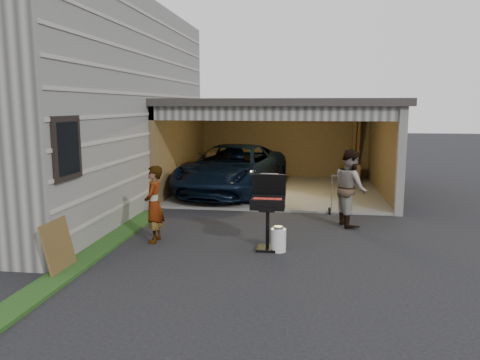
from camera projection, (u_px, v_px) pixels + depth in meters
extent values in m
plane|color=black|center=(218.00, 252.00, 8.76)|extent=(80.00, 80.00, 0.00)
cube|color=#474744|center=(34.00, 104.00, 13.08)|extent=(7.00, 11.00, 5.50)
cube|color=#193814|center=(80.00, 263.00, 8.09)|extent=(0.50, 8.00, 0.06)
cube|color=#605E59|center=(279.00, 190.00, 15.00)|extent=(6.50, 6.00, 0.06)
cube|color=#503F25|center=(284.00, 142.00, 17.65)|extent=(6.50, 0.15, 2.70)
cube|color=#503F25|center=(383.00, 151.00, 14.34)|extent=(0.15, 6.00, 2.70)
cube|color=#503F25|center=(182.00, 148.00, 15.24)|extent=(0.15, 6.00, 2.70)
cube|color=#2D2B28|center=(280.00, 103.00, 14.56)|extent=(6.80, 6.30, 0.20)
cube|color=#474744|center=(273.00, 114.00, 11.75)|extent=(6.50, 0.16, 0.36)
cube|color=beige|center=(277.00, 109.00, 12.93)|extent=(6.00, 2.40, 0.06)
cube|color=#474744|center=(401.00, 162.00, 11.46)|extent=(0.20, 0.18, 2.70)
cube|color=brown|center=(215.00, 171.00, 17.46)|extent=(0.60, 0.50, 0.50)
cube|color=brown|center=(214.00, 158.00, 17.39)|extent=(0.50, 0.45, 0.45)
cube|color=brown|center=(352.00, 172.00, 16.65)|extent=(0.55, 0.50, 0.60)
cube|color=#523F1C|center=(356.00, 147.00, 17.08)|extent=(0.24, 0.43, 2.20)
imported|color=black|center=(233.00, 171.00, 14.46)|extent=(3.25, 5.57, 1.46)
imported|color=silver|center=(154.00, 204.00, 9.33)|extent=(0.41, 0.59, 1.55)
imported|color=#502C1F|center=(350.00, 188.00, 10.60)|extent=(0.88, 1.01, 1.75)
cube|color=black|center=(267.00, 248.00, 8.92)|extent=(0.41, 0.41, 0.05)
cylinder|color=black|center=(268.00, 227.00, 8.85)|extent=(0.07, 0.07, 0.81)
cube|color=black|center=(268.00, 203.00, 8.78)|extent=(0.64, 0.45, 0.19)
cube|color=#59595B|center=(268.00, 199.00, 8.77)|extent=(0.58, 0.39, 0.01)
cube|color=black|center=(269.00, 185.00, 9.01)|extent=(0.64, 0.12, 0.45)
cylinder|color=silver|center=(278.00, 240.00, 8.79)|extent=(0.30, 0.30, 0.43)
cube|color=#523F1C|center=(58.00, 247.00, 7.67)|extent=(0.22, 0.78, 0.86)
cube|color=slate|center=(337.00, 214.00, 11.74)|extent=(0.35, 0.24, 0.04)
cylinder|color=black|center=(329.00, 211.00, 11.84)|extent=(0.06, 0.17, 0.17)
cylinder|color=black|center=(344.00, 211.00, 11.83)|extent=(0.06, 0.17, 0.17)
cylinder|color=slate|center=(332.00, 194.00, 11.77)|extent=(0.03, 0.03, 0.98)
cylinder|color=slate|center=(343.00, 194.00, 11.77)|extent=(0.03, 0.03, 0.98)
cylinder|color=slate|center=(338.00, 176.00, 11.70)|extent=(0.28, 0.06, 0.03)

